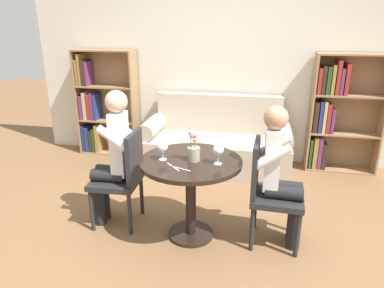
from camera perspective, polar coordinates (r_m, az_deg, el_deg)
name	(u,v)px	position (r m, az deg, el deg)	size (l,w,h in m)	color
ground_plane	(191,235)	(3.17, -0.19, -14.89)	(16.00, 16.00, 0.00)	brown
back_wall	(222,59)	(4.63, 5.00, 13.86)	(5.20, 0.05, 2.70)	beige
round_table	(191,178)	(2.89, -0.20, -5.62)	(0.85, 0.85, 0.73)	black
couch	(216,145)	(4.44, 3.96, -0.13)	(1.87, 0.80, 0.92)	#B7A893
bookshelf_left	(101,106)	(5.07, -14.93, 6.21)	(0.85, 0.28, 1.47)	#93704C
bookshelf_right	(336,113)	(4.63, 22.82, 4.76)	(0.85, 0.28, 1.47)	#93704C
chair_left	(123,174)	(3.18, -11.41, -5.00)	(0.44, 0.44, 0.90)	#232326
chair_right	(269,189)	(2.93, 12.63, -7.27)	(0.44, 0.44, 0.90)	#232326
person_left	(112,157)	(3.15, -13.16, -2.10)	(0.43, 0.35, 1.26)	black
person_right	(281,175)	(2.87, 14.68, -5.01)	(0.43, 0.35, 1.20)	black
wine_glass_left	(162,147)	(2.80, -4.94, -0.54)	(0.09, 0.09, 0.16)	white
wine_glass_right	(218,150)	(2.71, 4.39, -1.06)	(0.09, 0.09, 0.17)	white
flower_vase	(194,151)	(2.78, 0.29, -1.19)	(0.10, 0.10, 0.25)	#9E9384
knife_left_setting	(173,167)	(2.69, -3.20, -3.79)	(0.14, 0.15, 0.00)	silver
fork_left_setting	(180,168)	(2.66, -1.97, -4.09)	(0.18, 0.08, 0.00)	silver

